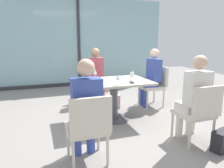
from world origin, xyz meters
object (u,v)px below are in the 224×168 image
object	(u,v)px
person_front_right	(194,95)
person_front_left	(86,106)
person_far_right	(151,75)
person_near_window	(96,73)
chair_near_window	(95,80)
chair_front_left	(88,126)
handbag_1	(222,141)
chair_front_right	(198,111)
handbag_0	(113,101)
cell_phone_on_table	(132,83)
dining_table_main	(114,90)
chair_far_right	(155,83)
wine_glass_0	(133,73)
wine_glass_2	(90,79)
coffee_cup	(132,75)
wine_glass_1	(118,77)
wine_glass_3	(95,72)

from	to	relation	value
person_front_right	person_front_left	distance (m)	1.56
person_front_right	person_far_right	xyz separation A→B (m)	(0.27, 1.69, 0.00)
person_near_window	person_far_right	bearing A→B (deg)	-32.39
chair_near_window	person_front_left	world-z (taller)	person_front_left
chair_front_left	handbag_1	xyz separation A→B (m)	(1.76, -0.27, -0.36)
chair_front_right	handbag_0	xyz separation A→B (m)	(-0.56, 1.94, -0.36)
person_front_right	handbag_1	distance (m)	0.70
cell_phone_on_table	dining_table_main	bearing A→B (deg)	146.41
dining_table_main	chair_far_right	world-z (taller)	chair_far_right
person_near_window	handbag_0	size ratio (longest dim) A/B	4.20
person_front_right	handbag_1	bearing A→B (deg)	-62.71
chair_front_left	wine_glass_0	bearing A→B (deg)	47.55
chair_near_window	person_front_left	size ratio (longest dim) A/B	0.69
chair_near_window	handbag_1	size ratio (longest dim) A/B	2.90
chair_front_left	person_near_window	xyz separation A→B (m)	(0.78, 2.47, 0.20)
chair_near_window	cell_phone_on_table	xyz separation A→B (m)	(0.23, -1.56, 0.24)
chair_far_right	wine_glass_2	world-z (taller)	wine_glass_2
person_near_window	coffee_cup	bearing A→B (deg)	-63.07
chair_front_left	handbag_0	xyz separation A→B (m)	(1.00, 1.94, -0.36)
chair_front_right	person_near_window	size ratio (longest dim) A/B	0.69
handbag_0	person_front_left	bearing A→B (deg)	-104.84
person_front_right	wine_glass_0	distance (m)	1.21
dining_table_main	chair_near_window	world-z (taller)	chair_near_window
person_front_left	person_far_right	bearing A→B (deg)	42.60
dining_table_main	wine_glass_0	distance (m)	0.47
chair_near_window	person_front_right	xyz separation A→B (m)	(0.78, -2.47, 0.20)
chair_far_right	handbag_0	size ratio (longest dim) A/B	2.90
wine_glass_0	person_far_right	bearing A→B (deg)	38.63
dining_table_main	cell_phone_on_table	size ratio (longest dim) A/B	8.91
wine_glass_0	dining_table_main	bearing A→B (deg)	169.95
handbag_0	handbag_1	xyz separation A→B (m)	(0.76, -2.21, 0.00)
coffee_cup	person_far_right	bearing A→B (deg)	24.27
person_front_right	person_front_left	bearing A→B (deg)	180.00
chair_front_left	wine_glass_1	distance (m)	1.22
person_near_window	wine_glass_0	bearing A→B (deg)	-74.58
wine_glass_3	coffee_cup	xyz separation A→B (m)	(0.74, -0.05, -0.09)
person_near_window	wine_glass_2	world-z (taller)	person_near_window
chair_far_right	wine_glass_2	distance (m)	1.93
chair_near_window	coffee_cup	bearing A→B (deg)	-65.55
handbag_0	chair_near_window	bearing A→B (deg)	122.62
chair_front_left	person_near_window	world-z (taller)	person_near_window
person_front_right	wine_glass_3	bearing A→B (deg)	125.34
chair_near_window	person_front_left	bearing A→B (deg)	-107.57
chair_far_right	person_near_window	distance (m)	1.36
person_front_left	handbag_0	xyz separation A→B (m)	(1.00, 1.83, -0.56)
wine_glass_1	wine_glass_2	xyz separation A→B (m)	(-0.46, 0.02, 0.00)
person_near_window	wine_glass_2	xyz separation A→B (m)	(-0.52, -1.53, 0.16)
person_front_left	wine_glass_3	xyz separation A→B (m)	(0.51, 1.48, 0.16)
coffee_cup	handbag_1	world-z (taller)	coffee_cup
wine_glass_2	wine_glass_3	xyz separation A→B (m)	(0.26, 0.65, 0.00)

